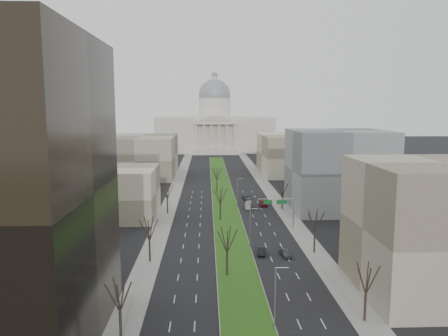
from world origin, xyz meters
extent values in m
plane|color=black|center=(0.00, 120.00, 0.00)|extent=(600.00, 600.00, 0.00)
cube|color=#999993|center=(0.00, 119.00, 0.07)|extent=(8.00, 222.00, 0.15)
cube|color=#195115|center=(0.00, 119.00, 0.17)|extent=(7.70, 221.70, 0.06)
cube|color=gray|center=(-17.50, 95.00, 0.07)|extent=(5.00, 330.00, 0.15)
cube|color=gray|center=(17.50, 95.00, 0.07)|extent=(5.00, 330.00, 0.15)
cube|color=beige|center=(0.00, 270.00, 12.00)|extent=(80.00, 40.00, 24.00)
cube|color=beige|center=(0.00, 247.00, 2.00)|extent=(30.00, 6.00, 4.00)
cube|color=beige|center=(0.00, 247.00, 21.00)|extent=(28.00, 5.00, 2.50)
cube|color=beige|center=(0.00, 247.00, 23.00)|extent=(20.00, 5.00, 1.80)
cube|color=beige|center=(0.00, 247.00, 24.60)|extent=(12.00, 5.00, 1.60)
cylinder|color=beige|center=(0.00, 270.00, 30.00)|extent=(22.00, 22.00, 14.00)
sphere|color=gray|center=(0.00, 270.00, 39.00)|extent=(22.00, 22.00, 22.00)
cylinder|color=beige|center=(0.00, 270.00, 50.00)|extent=(4.00, 4.00, 4.00)
sphere|color=gray|center=(0.00, 270.00, 53.00)|extent=(4.00, 4.00, 4.00)
cylinder|color=beige|center=(-12.50, 247.00, 12.00)|extent=(2.00, 2.00, 16.00)
cylinder|color=beige|center=(-7.50, 247.00, 12.00)|extent=(2.00, 2.00, 16.00)
cylinder|color=beige|center=(-2.50, 247.00, 12.00)|extent=(2.00, 2.00, 16.00)
cylinder|color=beige|center=(2.50, 247.00, 12.00)|extent=(2.00, 2.00, 16.00)
cylinder|color=beige|center=(7.50, 247.00, 12.00)|extent=(2.00, 2.00, 16.00)
cylinder|color=beige|center=(12.50, 247.00, 12.00)|extent=(2.00, 2.00, 16.00)
cube|color=gray|center=(-33.00, 85.00, 7.00)|extent=(26.00, 22.00, 14.00)
cube|color=gray|center=(33.00, 32.00, 11.00)|extent=(26.00, 24.00, 22.00)
cube|color=slate|center=(34.00, 92.00, 12.00)|extent=(28.00, 26.00, 24.00)
cube|color=gray|center=(-35.00, 160.00, 9.00)|extent=(30.00, 40.00, 18.00)
cube|color=gray|center=(35.00, 165.00, 9.00)|extent=(30.00, 40.00, 18.00)
cylinder|color=black|center=(-17.20, 18.00, 2.04)|extent=(0.40, 0.40, 4.08)
cylinder|color=black|center=(-17.20, 48.00, 2.16)|extent=(0.40, 0.40, 4.32)
cylinder|color=black|center=(-17.20, 88.00, 2.11)|extent=(0.40, 0.40, 4.22)
cylinder|color=black|center=(17.20, 22.00, 2.06)|extent=(0.40, 0.40, 4.13)
cylinder|color=black|center=(17.20, 52.00, 2.21)|extent=(0.40, 0.40, 4.42)
cylinder|color=black|center=(17.20, 92.00, 2.02)|extent=(0.40, 0.40, 4.03)
cylinder|color=black|center=(-2.00, 40.00, 2.16)|extent=(0.40, 0.40, 4.32)
cylinder|color=black|center=(-2.00, 80.00, 2.16)|extent=(0.40, 0.40, 4.32)
cylinder|color=black|center=(-2.00, 120.00, 2.16)|extent=(0.40, 0.40, 4.32)
cylinder|color=gray|center=(3.70, 20.00, 4.50)|extent=(0.20, 0.20, 9.00)
cylinder|color=gray|center=(4.60, 20.00, 9.10)|extent=(1.80, 0.12, 0.12)
cylinder|color=gray|center=(3.70, 55.00, 4.50)|extent=(0.20, 0.20, 9.00)
cylinder|color=gray|center=(4.60, 55.00, 9.10)|extent=(1.80, 0.12, 0.12)
cylinder|color=gray|center=(3.70, 95.00, 4.50)|extent=(0.20, 0.20, 9.00)
cylinder|color=gray|center=(4.60, 95.00, 9.10)|extent=(1.80, 0.12, 0.12)
cylinder|color=gray|center=(16.20, 70.00, 4.00)|extent=(0.24, 0.24, 8.00)
cylinder|color=gray|center=(11.70, 70.00, 8.00)|extent=(9.00, 0.18, 0.18)
cube|color=#0C591E|center=(13.20, 70.08, 7.20)|extent=(2.60, 0.08, 1.00)
cube|color=#0C591E|center=(9.70, 70.08, 7.20)|extent=(2.20, 0.08, 1.00)
imported|color=#44464A|center=(10.70, 50.27, 0.78)|extent=(2.43, 4.77, 1.56)
imported|color=black|center=(5.82, 51.44, 0.76)|extent=(2.10, 4.75, 1.51)
imported|color=maroon|center=(12.07, 97.04, 0.82)|extent=(2.61, 5.76, 1.64)
imported|color=#4A4A51|center=(7.71, 106.76, 0.70)|extent=(2.98, 5.31, 1.40)
imported|color=silver|center=(7.07, 94.19, 1.01)|extent=(2.70, 7.41, 2.02)
camera|label=1|loc=(-5.63, -36.91, 30.93)|focal=35.00mm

